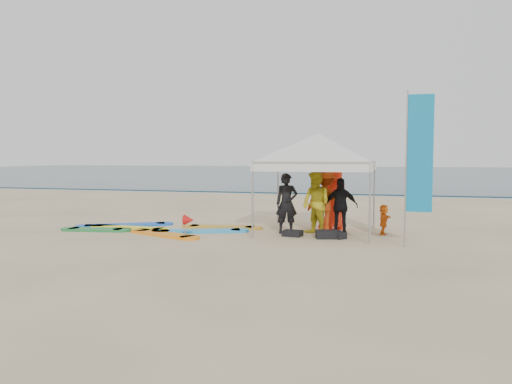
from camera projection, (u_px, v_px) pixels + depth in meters
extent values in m
plane|color=beige|center=(213.00, 251.00, 11.53)|extent=(120.00, 120.00, 0.00)
cube|color=#0C2633|center=(362.00, 173.00, 69.27)|extent=(160.00, 84.00, 0.08)
cube|color=silver|center=(321.00, 194.00, 29.05)|extent=(160.00, 1.20, 0.01)
imported|color=black|center=(287.00, 203.00, 14.16)|extent=(0.73, 0.61, 1.71)
imported|color=gold|center=(316.00, 203.00, 13.85)|extent=(1.10, 1.07, 1.78)
imported|color=#C74211|center=(325.00, 201.00, 14.37)|extent=(1.34, 1.03, 1.83)
imported|color=black|center=(341.00, 206.00, 13.97)|extent=(0.96, 0.46, 1.59)
imported|color=#FF3016|center=(334.00, 198.00, 14.89)|extent=(1.12, 1.00, 1.92)
imported|color=orange|center=(384.00, 220.00, 13.94)|extent=(0.40, 0.82, 0.85)
cylinder|color=#A5A5A8|center=(278.00, 193.00, 16.17)|extent=(0.05, 0.05, 2.03)
cylinder|color=#A5A5A8|center=(374.00, 195.00, 15.37)|extent=(0.05, 0.05, 2.03)
cylinder|color=#A5A5A8|center=(253.00, 201.00, 13.24)|extent=(0.05, 0.05, 2.03)
cylinder|color=#A5A5A8|center=(370.00, 203.00, 12.44)|extent=(0.05, 0.05, 2.03)
cube|color=white|center=(310.00, 167.00, 12.77)|extent=(3.15, 0.02, 0.24)
cube|color=white|center=(325.00, 165.00, 15.71)|extent=(3.15, 0.02, 0.24)
cube|color=white|center=(266.00, 166.00, 14.64)|extent=(0.02, 3.15, 0.24)
cube|color=white|center=(373.00, 166.00, 13.84)|extent=(0.02, 3.15, 0.24)
pyramid|color=white|center=(318.00, 133.00, 14.17)|extent=(4.31, 4.31, 0.81)
cylinder|color=#A5A5A8|center=(406.00, 169.00, 11.93)|extent=(0.04, 0.04, 3.76)
cube|color=#0B80B7|center=(420.00, 153.00, 11.83)|extent=(0.59, 0.03, 2.79)
cylinder|color=#A5A5A8|center=(185.00, 227.00, 13.31)|extent=(0.02, 0.02, 0.60)
cone|color=red|center=(189.00, 220.00, 13.27)|extent=(0.28, 0.28, 0.28)
cube|color=black|center=(327.00, 234.00, 13.30)|extent=(0.64, 0.50, 0.22)
cube|color=black|center=(337.00, 235.00, 13.31)|extent=(0.55, 0.51, 0.18)
cube|color=black|center=(293.00, 233.00, 13.70)|extent=(0.55, 0.47, 0.16)
cube|color=black|center=(334.00, 234.00, 13.40)|extent=(0.43, 0.37, 0.20)
cube|color=#2A9EE3|center=(200.00, 231.00, 14.39)|extent=(2.32, 1.34, 0.07)
cube|color=gold|center=(222.00, 227.00, 15.22)|extent=(2.02, 0.74, 0.07)
cube|color=blue|center=(125.00, 225.00, 15.68)|extent=(2.38, 1.67, 0.07)
cube|color=#227F3B|center=(96.00, 230.00, 14.70)|extent=(1.66, 0.75, 0.07)
cube|color=orange|center=(164.00, 234.00, 13.81)|extent=(2.08, 1.28, 0.07)
cube|color=#FFF91A|center=(129.00, 228.00, 15.02)|extent=(2.25, 0.70, 0.07)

